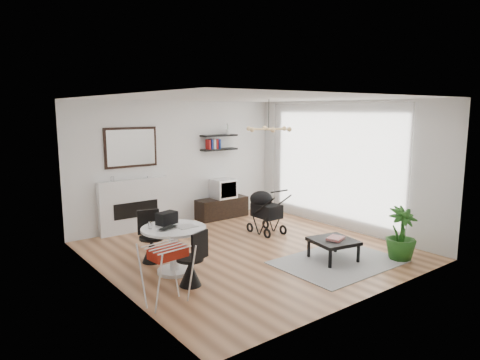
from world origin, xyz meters
TOP-DOWN VIEW (x-y plane):
  - floor at (0.00, 0.00)m, footprint 5.00×5.00m
  - ceiling at (0.00, 0.00)m, footprint 5.00×5.00m
  - wall_back at (0.00, 2.50)m, footprint 5.00×0.00m
  - wall_left at (-2.50, 0.00)m, footprint 0.00×5.00m
  - wall_right at (2.50, 0.00)m, footprint 0.00×5.00m
  - sheer_curtain at (2.40, 0.20)m, footprint 0.04×3.60m
  - fireplace at (-1.10, 2.42)m, footprint 1.50×0.17m
  - shelf_lower at (1.00, 2.37)m, footprint 0.90×0.25m
  - shelf_upper at (1.00, 2.37)m, footprint 0.90×0.25m
  - pendant_lamp at (0.70, 0.30)m, footprint 0.90×0.90m
  - tv_console at (1.00, 2.27)m, footprint 1.25×0.44m
  - crt_tv at (1.04, 2.27)m, footprint 0.51×0.45m
  - dining_table at (-1.57, -0.11)m, footprint 1.00×1.00m
  - laptop at (-1.67, -0.18)m, footprint 0.38×0.32m
  - black_bag at (-1.56, 0.13)m, footprint 0.36×0.27m
  - newspaper at (-1.39, -0.20)m, footprint 0.32×0.27m
  - drinking_glass at (-1.88, 0.05)m, footprint 0.06×0.06m
  - chair_far at (-1.63, 0.56)m, footprint 0.43×0.44m
  - chair_near at (-1.62, -0.70)m, footprint 0.43×0.44m
  - drying_rack at (-2.18, -1.04)m, footprint 0.58×0.55m
  - stroller at (1.00, 0.73)m, footprint 0.48×0.80m
  - rug at (0.82, -1.36)m, footprint 2.01×1.45m
  - coffee_table at (0.82, -1.24)m, footprint 0.79×0.79m
  - magazines at (0.85, -1.26)m, footprint 0.34×0.30m
  - potted_plant at (1.75, -1.90)m, footprint 0.62×0.62m

SIDE VIEW (x-z plane):
  - floor at x=0.00m, z-range 0.00..0.00m
  - rug at x=0.82m, z-range 0.00..0.01m
  - tv_console at x=1.00m, z-range 0.00..0.47m
  - chair_near at x=-1.62m, z-range -0.15..0.67m
  - chair_far at x=-1.63m, z-range -0.16..0.70m
  - coffee_table at x=0.82m, z-range 0.15..0.50m
  - magazines at x=0.85m, z-range 0.36..0.40m
  - stroller at x=1.00m, z-range -0.07..0.89m
  - drying_rack at x=-2.18m, z-range 0.02..0.82m
  - potted_plant at x=1.75m, z-range 0.00..0.90m
  - dining_table at x=-1.57m, z-range 0.12..0.84m
  - fireplace at x=-1.10m, z-range -0.39..1.77m
  - crt_tv at x=1.04m, z-range 0.47..0.91m
  - newspaper at x=-1.39m, z-range 0.73..0.74m
  - laptop at x=-1.67m, z-range 0.73..0.75m
  - drinking_glass at x=-1.88m, z-range 0.73..0.83m
  - black_bag at x=-1.56m, z-range 0.73..0.92m
  - wall_back at x=0.00m, z-range -1.15..3.85m
  - wall_left at x=-2.50m, z-range -1.15..3.85m
  - wall_right at x=2.50m, z-range -1.15..3.85m
  - sheer_curtain at x=2.40m, z-range 0.05..2.65m
  - shelf_lower at x=1.00m, z-range 1.58..1.62m
  - shelf_upper at x=1.00m, z-range 1.90..1.94m
  - pendant_lamp at x=0.70m, z-range 2.10..2.20m
  - ceiling at x=0.00m, z-range 2.70..2.70m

